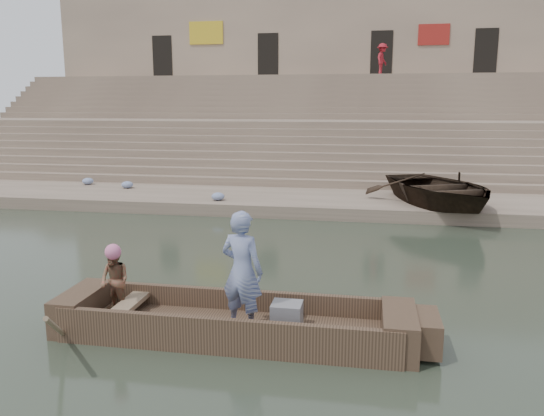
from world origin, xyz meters
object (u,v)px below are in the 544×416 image
(rowing_man, at_px, (115,281))
(standing_man, at_px, (242,271))
(main_rowboat, at_px, (232,330))
(pedestrian, at_px, (382,59))
(television, at_px, (286,315))
(beached_rowboat, at_px, (440,188))

(rowing_man, bearing_deg, standing_man, 16.31)
(main_rowboat, height_order, pedestrian, pedestrian)
(television, distance_m, pedestrian, 25.26)
(main_rowboat, xyz_separation_m, television, (0.85, 0.00, 0.31))
(main_rowboat, xyz_separation_m, standing_man, (0.20, -0.16, 1.04))
(rowing_man, distance_m, pedestrian, 25.44)
(pedestrian, bearing_deg, rowing_man, -171.59)
(standing_man, bearing_deg, television, -149.81)
(main_rowboat, height_order, standing_man, standing_man)
(standing_man, height_order, pedestrian, pedestrian)
(television, height_order, pedestrian, pedestrian)
(rowing_man, bearing_deg, television, 21.08)
(standing_man, height_order, television, standing_man)
(television, relative_size, beached_rowboat, 0.09)
(rowing_man, bearing_deg, main_rowboat, 20.24)
(beached_rowboat, bearing_deg, main_rowboat, -136.15)
(main_rowboat, distance_m, standing_man, 1.07)
(main_rowboat, xyz_separation_m, pedestrian, (2.55, 24.56, 5.95))
(rowing_man, relative_size, television, 2.40)
(main_rowboat, height_order, rowing_man, rowing_man)
(pedestrian, bearing_deg, main_rowboat, -166.99)
(standing_man, xyz_separation_m, beached_rowboat, (4.07, 10.20, -0.21))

